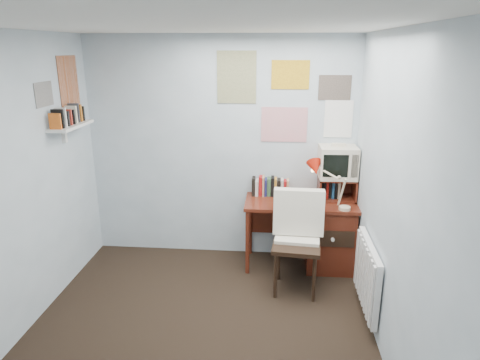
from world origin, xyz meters
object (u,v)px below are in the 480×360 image
(radiator, at_px, (367,275))
(wall_shelf, at_px, (71,126))
(tv_riser, at_px, (337,188))
(crt_tv, at_px, (337,160))
(desk_lamp, at_px, (346,190))
(desk_chair, at_px, (297,245))
(desk, at_px, (324,232))

(radiator, height_order, wall_shelf, wall_shelf)
(tv_riser, relative_size, crt_tv, 1.02)
(crt_tv, bearing_deg, tv_riser, -67.73)
(desk_lamp, height_order, wall_shelf, wall_shelf)
(tv_riser, bearing_deg, desk_lamp, -81.36)
(desk_chair, height_order, tv_riser, tv_riser)
(desk_lamp, relative_size, radiator, 0.54)
(desk_chair, bearing_deg, radiator, -27.47)
(desk, bearing_deg, crt_tv, 49.96)
(desk, distance_m, desk_lamp, 0.63)
(crt_tv, distance_m, radiator, 1.33)
(desk_chair, height_order, desk_lamp, desk_lamp)
(crt_tv, bearing_deg, desk, -131.97)
(desk, height_order, radiator, desk)
(desk, relative_size, crt_tv, 3.05)
(tv_riser, xyz_separation_m, radiator, (0.17, -1.04, -0.47))
(desk, height_order, wall_shelf, wall_shelf)
(desk_lamp, relative_size, crt_tv, 1.11)
(tv_riser, bearing_deg, desk_chair, -124.59)
(crt_tv, xyz_separation_m, radiator, (0.18, -1.06, -0.78))
(desk_chair, xyz_separation_m, desk_lamp, (0.49, 0.33, 0.49))
(crt_tv, bearing_deg, wall_shelf, -171.16)
(desk, distance_m, crt_tv, 0.81)
(desk, xyz_separation_m, tv_riser, (0.12, 0.11, 0.48))
(desk_chair, distance_m, radiator, 0.73)
(wall_shelf, bearing_deg, tv_riser, 10.32)
(desk_lamp, xyz_separation_m, crt_tv, (-0.06, 0.34, 0.22))
(desk_lamp, bearing_deg, desk_chair, -131.16)
(tv_riser, xyz_separation_m, crt_tv, (-0.01, 0.02, 0.31))
(wall_shelf, bearing_deg, radiator, -10.89)
(desk, distance_m, wall_shelf, 2.87)
(desk, height_order, crt_tv, crt_tv)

